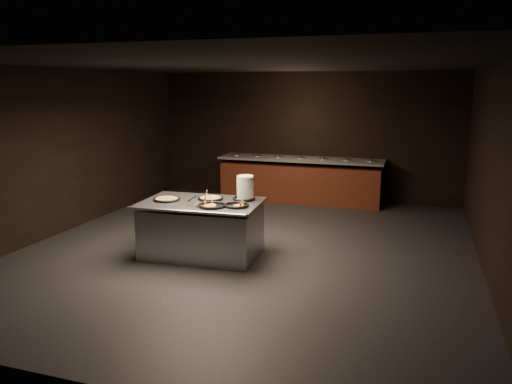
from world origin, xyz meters
TOP-DOWN VIEW (x-y plane):
  - room at (0.00, 0.00)m, footprint 7.02×8.02m
  - salad_bar at (0.00, 3.56)m, footprint 3.70×0.83m
  - serving_counter at (-0.58, -0.53)m, footprint 1.87×1.26m
  - plate_stack at (0.01, -0.19)m, footprint 0.25×0.25m
  - pan_veggie_whole at (-1.12, -0.62)m, footprint 0.41×0.41m
  - pan_cheese_whole at (-0.51, -0.35)m, footprint 0.40×0.40m
  - pan_cheese_slices_a at (-0.01, -0.21)m, footprint 0.36×0.36m
  - pan_cheese_slices_b at (-0.30, -0.78)m, footprint 0.41×0.41m
  - pan_veggie_slices at (0.04, -0.65)m, footprint 0.37×0.37m
  - server_left at (-0.55, -0.41)m, footprint 0.14×0.30m
  - server_right at (-0.56, -0.83)m, footprint 0.31×0.17m

SIDE VIEW (x-z plane):
  - serving_counter at x=-0.58m, z-range -0.02..0.84m
  - salad_bar at x=0.00m, z-range -0.15..1.03m
  - pan_cheese_slices_b at x=-0.30m, z-range 0.86..0.90m
  - pan_veggie_slices at x=0.04m, z-range 0.86..0.90m
  - pan_cheese_slices_a at x=-0.01m, z-range 0.86..0.90m
  - pan_cheese_whole at x=-0.51m, z-range 0.86..0.90m
  - pan_veggie_whole at x=-1.12m, z-range 0.86..0.90m
  - server_left at x=-0.55m, z-range 0.86..1.01m
  - server_right at x=-0.56m, z-range 0.86..1.01m
  - plate_stack at x=0.01m, z-range 0.86..1.23m
  - room at x=0.00m, z-range -0.01..2.91m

